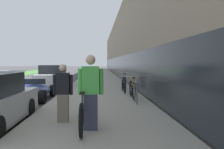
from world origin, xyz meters
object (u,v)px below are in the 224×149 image
at_px(cruiser_bike_farthest, 124,82).
at_px(tandem_bicycle, 84,110).
at_px(person_rider, 91,92).
at_px(cruiser_bike_middle, 124,85).
at_px(vintage_roadster_curbside, 30,91).
at_px(person_bystander, 63,93).
at_px(parked_sedan_far, 53,77).
at_px(cruiser_bike_nearest, 132,89).
at_px(bike_rack_hoop, 136,90).

bearing_deg(cruiser_bike_farthest, tandem_bicycle, -101.93).
xyz_separation_m(person_rider, cruiser_bike_middle, (1.50, 7.34, -0.53)).
distance_m(tandem_bicycle, vintage_roadster_curbside, 6.20).
bearing_deg(tandem_bicycle, vintage_roadster_curbside, 117.50).
distance_m(person_rider, vintage_roadster_curbside, 6.62).
bearing_deg(person_bystander, cruiser_bike_middle, 70.83).
bearing_deg(cruiser_bike_farthest, person_rider, -100.44).
distance_m(person_bystander, cruiser_bike_middle, 6.92).
height_order(cruiser_bike_middle, vintage_roadster_curbside, cruiser_bike_middle).
bearing_deg(vintage_roadster_curbside, cruiser_bike_middle, 18.22).
relative_size(cruiser_bike_farthest, parked_sedan_far, 0.38).
relative_size(tandem_bicycle, vintage_roadster_curbside, 0.71).
bearing_deg(cruiser_bike_farthest, person_bystander, -106.22).
bearing_deg(person_bystander, cruiser_bike_nearest, 60.28).
bearing_deg(parked_sedan_far, tandem_bicycle, -75.99).
relative_size(bike_rack_hoop, cruiser_bike_nearest, 0.47).
xyz_separation_m(person_rider, parked_sedan_far, (-3.05, 11.85, -0.34)).
distance_m(person_rider, bike_rack_hoop, 4.11).
xyz_separation_m(tandem_bicycle, bike_rack_hoop, (1.81, 3.40, 0.11)).
xyz_separation_m(vintage_roadster_curbside, parked_sedan_far, (-0.01, 6.00, 0.30)).
bearing_deg(person_bystander, parked_sedan_far, 101.67).
distance_m(person_rider, parked_sedan_far, 12.24).
relative_size(tandem_bicycle, cruiser_bike_farthest, 1.62).
bearing_deg(vintage_roadster_curbside, cruiser_bike_farthest, 36.82).
bearing_deg(cruiser_bike_nearest, person_rider, -108.15).
xyz_separation_m(tandem_bicycle, parked_sedan_far, (-2.87, 11.50, 0.16)).
height_order(person_bystander, cruiser_bike_nearest, person_bystander).
bearing_deg(cruiser_bike_nearest, tandem_bicycle, -111.33).
xyz_separation_m(person_bystander, cruiser_bike_middle, (2.27, 6.53, -0.42)).
xyz_separation_m(person_bystander, vintage_roadster_curbside, (-2.27, 5.03, -0.52)).
distance_m(cruiser_bike_middle, vintage_roadster_curbside, 4.78).
bearing_deg(cruiser_bike_middle, vintage_roadster_curbside, -161.78).
height_order(cruiser_bike_nearest, parked_sedan_far, parked_sedan_far).
distance_m(cruiser_bike_nearest, parked_sedan_far, 8.26).
height_order(tandem_bicycle, vintage_roadster_curbside, tandem_bicycle).
height_order(cruiser_bike_farthest, vintage_roadster_curbside, cruiser_bike_farthest).
bearing_deg(cruiser_bike_nearest, person_bystander, -119.72).
xyz_separation_m(cruiser_bike_nearest, cruiser_bike_middle, (-0.16, 2.27, -0.04)).
xyz_separation_m(person_bystander, bike_rack_hoop, (2.40, 2.94, -0.26)).
relative_size(tandem_bicycle, person_rider, 1.57).
distance_m(tandem_bicycle, person_rider, 0.63).
distance_m(bike_rack_hoop, cruiser_bike_nearest, 1.32).
height_order(cruiser_bike_middle, cruiser_bike_farthest, cruiser_bike_farthest).
relative_size(person_rider, vintage_roadster_curbside, 0.45).
bearing_deg(vintage_roadster_curbside, person_bystander, -65.72).
height_order(person_bystander, parked_sedan_far, person_bystander).
xyz_separation_m(bike_rack_hoop, cruiser_bike_middle, (-0.13, 3.59, -0.15)).
xyz_separation_m(cruiser_bike_middle, parked_sedan_far, (-4.55, 4.51, 0.20)).
bearing_deg(tandem_bicycle, cruiser_bike_nearest, 68.67).
bearing_deg(person_rider, vintage_roadster_curbside, 117.46).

